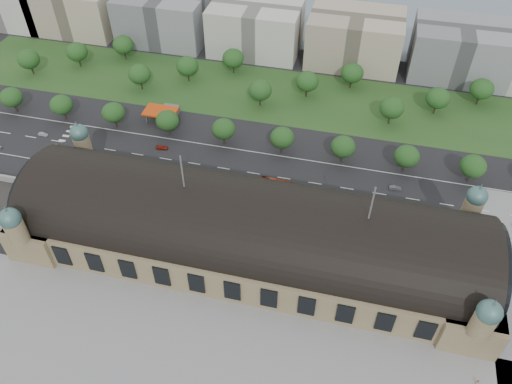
% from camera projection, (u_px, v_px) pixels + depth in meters
% --- Properties ---
extents(ground, '(900.00, 900.00, 0.00)m').
position_uv_depth(ground, '(249.00, 252.00, 164.45)').
color(ground, black).
rests_on(ground, ground).
extents(station, '(150.00, 48.40, 44.30)m').
position_uv_depth(station, '(249.00, 232.00, 157.27)').
color(station, '#8D7D57').
rests_on(station, ground).
extents(road_slab, '(260.00, 26.00, 0.10)m').
position_uv_depth(road_slab, '(224.00, 168.00, 194.25)').
color(road_slab, black).
rests_on(road_slab, ground).
extents(grass_belt, '(300.00, 45.00, 0.10)m').
position_uv_depth(grass_belt, '(267.00, 94.00, 231.67)').
color(grass_belt, '#244B1E').
rests_on(grass_belt, ground).
extents(petrol_station, '(14.00, 13.00, 5.05)m').
position_uv_depth(petrol_station, '(166.00, 111.00, 216.89)').
color(petrol_station, '#C73E0B').
rests_on(petrol_station, ground).
extents(office_0, '(45.00, 32.00, 24.00)m').
position_uv_depth(office_0, '(12.00, 0.00, 277.26)').
color(office_0, beige).
rests_on(office_0, ground).
extents(office_1, '(45.00, 32.00, 24.00)m').
position_uv_depth(office_1, '(77.00, 7.00, 270.51)').
color(office_1, '#B6A98F').
rests_on(office_1, ground).
extents(office_2, '(45.00, 32.00, 24.00)m').
position_uv_depth(office_2, '(164.00, 17.00, 262.08)').
color(office_2, gray).
rests_on(office_2, ground).
extents(office_3, '(45.00, 32.00, 24.00)m').
position_uv_depth(office_3, '(256.00, 27.00, 253.65)').
color(office_3, beige).
rests_on(office_3, ground).
extents(office_4, '(45.00, 32.00, 24.00)m').
position_uv_depth(office_4, '(355.00, 38.00, 245.21)').
color(office_4, '#B6A98F').
rests_on(office_4, ground).
extents(office_5, '(45.00, 32.00, 24.00)m').
position_uv_depth(office_5, '(460.00, 50.00, 236.78)').
color(office_5, gray).
rests_on(office_5, ground).
extents(tree_row_0, '(9.60, 9.60, 11.52)m').
position_uv_depth(tree_row_0, '(11.00, 97.00, 216.37)').
color(tree_row_0, '#2D2116').
rests_on(tree_row_0, ground).
extents(tree_row_1, '(9.60, 9.60, 11.52)m').
position_uv_depth(tree_row_1, '(61.00, 105.00, 212.32)').
color(tree_row_1, '#2D2116').
rests_on(tree_row_1, ground).
extents(tree_row_2, '(9.60, 9.60, 11.52)m').
position_uv_depth(tree_row_2, '(113.00, 113.00, 208.27)').
color(tree_row_2, '#2D2116').
rests_on(tree_row_2, ground).
extents(tree_row_3, '(9.60, 9.60, 11.52)m').
position_uv_depth(tree_row_3, '(167.00, 121.00, 204.23)').
color(tree_row_3, '#2D2116').
rests_on(tree_row_3, ground).
extents(tree_row_4, '(9.60, 9.60, 11.52)m').
position_uv_depth(tree_row_4, '(224.00, 129.00, 200.18)').
color(tree_row_4, '#2D2116').
rests_on(tree_row_4, ground).
extents(tree_row_5, '(9.60, 9.60, 11.52)m').
position_uv_depth(tree_row_5, '(282.00, 138.00, 196.13)').
color(tree_row_5, '#2D2116').
rests_on(tree_row_5, ground).
extents(tree_row_6, '(9.60, 9.60, 11.52)m').
position_uv_depth(tree_row_6, '(343.00, 147.00, 192.08)').
color(tree_row_6, '#2D2116').
rests_on(tree_row_6, ground).
extents(tree_row_7, '(9.60, 9.60, 11.52)m').
position_uv_depth(tree_row_7, '(407.00, 156.00, 188.03)').
color(tree_row_7, '#2D2116').
rests_on(tree_row_7, ground).
extents(tree_row_8, '(9.60, 9.60, 11.52)m').
position_uv_depth(tree_row_8, '(473.00, 166.00, 183.98)').
color(tree_row_8, '#2D2116').
rests_on(tree_row_8, ground).
extents(tree_belt_0, '(10.40, 10.40, 12.48)m').
position_uv_depth(tree_belt_0, '(29.00, 59.00, 238.49)').
color(tree_belt_0, '#2D2116').
rests_on(tree_belt_0, ground).
extents(tree_belt_1, '(10.40, 10.40, 12.48)m').
position_uv_depth(tree_belt_1, '(77.00, 52.00, 243.64)').
color(tree_belt_1, '#2D2116').
rests_on(tree_belt_1, ground).
extents(tree_belt_2, '(10.40, 10.40, 12.48)m').
position_uv_depth(tree_belt_2, '(123.00, 45.00, 248.78)').
color(tree_belt_2, '#2D2116').
rests_on(tree_belt_2, ground).
extents(tree_belt_3, '(10.40, 10.40, 12.48)m').
position_uv_depth(tree_belt_3, '(139.00, 74.00, 228.88)').
color(tree_belt_3, '#2D2116').
rests_on(tree_belt_3, ground).
extents(tree_belt_4, '(10.40, 10.40, 12.48)m').
position_uv_depth(tree_belt_4, '(187.00, 66.00, 234.02)').
color(tree_belt_4, '#2D2116').
rests_on(tree_belt_4, ground).
extents(tree_belt_5, '(10.40, 10.40, 12.48)m').
position_uv_depth(tree_belt_5, '(233.00, 58.00, 239.16)').
color(tree_belt_5, '#2D2116').
rests_on(tree_belt_5, ground).
extents(tree_belt_6, '(10.40, 10.40, 12.48)m').
position_uv_depth(tree_belt_6, '(260.00, 90.00, 219.26)').
color(tree_belt_6, '#2D2116').
rests_on(tree_belt_6, ground).
extents(tree_belt_7, '(10.40, 10.40, 12.48)m').
position_uv_depth(tree_belt_7, '(307.00, 81.00, 224.41)').
color(tree_belt_7, '#2D2116').
rests_on(tree_belt_7, ground).
extents(tree_belt_8, '(10.40, 10.40, 12.48)m').
position_uv_depth(tree_belt_8, '(352.00, 73.00, 229.55)').
color(tree_belt_8, '#2D2116').
rests_on(tree_belt_8, ground).
extents(tree_belt_9, '(10.40, 10.40, 12.48)m').
position_uv_depth(tree_belt_9, '(392.00, 108.00, 209.65)').
color(tree_belt_9, '#2D2116').
rests_on(tree_belt_9, ground).
extents(tree_belt_10, '(10.40, 10.40, 12.48)m').
position_uv_depth(tree_belt_10, '(438.00, 98.00, 214.79)').
color(tree_belt_10, '#2D2116').
rests_on(tree_belt_10, ground).
extents(tree_belt_11, '(10.40, 10.40, 12.48)m').
position_uv_depth(tree_belt_11, '(482.00, 89.00, 219.93)').
color(tree_belt_11, '#2D2116').
rests_on(tree_belt_11, ground).
extents(traffic_car_1, '(4.03, 1.47, 1.32)m').
position_uv_depth(traffic_car_1, '(43.00, 134.00, 208.68)').
color(traffic_car_1, '#979AA0').
rests_on(traffic_car_1, ground).
extents(traffic_car_2, '(5.75, 2.99, 1.55)m').
position_uv_depth(traffic_car_2, '(90.00, 152.00, 200.42)').
color(traffic_car_2, black).
rests_on(traffic_car_2, ground).
extents(traffic_car_3, '(5.07, 2.53, 1.42)m').
position_uv_depth(traffic_car_3, '(162.00, 148.00, 202.35)').
color(traffic_car_3, maroon).
rests_on(traffic_car_3, ground).
extents(traffic_car_4, '(4.15, 1.84, 1.39)m').
position_uv_depth(traffic_car_4, '(279.00, 187.00, 185.63)').
color(traffic_car_4, '#1A1947').
rests_on(traffic_car_4, ground).
extents(traffic_car_5, '(4.67, 1.92, 1.50)m').
position_uv_depth(traffic_car_5, '(395.00, 188.00, 185.30)').
color(traffic_car_5, '#505357').
rests_on(traffic_car_5, ground).
extents(parked_car_0, '(5.04, 3.22, 1.57)m').
position_uv_depth(parked_car_0, '(129.00, 175.00, 190.33)').
color(parked_car_0, black).
rests_on(parked_car_0, ground).
extents(parked_car_1, '(5.64, 4.03, 1.43)m').
position_uv_depth(parked_car_1, '(82.00, 167.00, 193.73)').
color(parked_car_1, maroon).
rests_on(parked_car_1, ground).
extents(parked_car_2, '(5.99, 4.71, 1.62)m').
position_uv_depth(parked_car_2, '(141.00, 177.00, 189.50)').
color(parked_car_2, '#1B284C').
rests_on(parked_car_2, ground).
extents(parked_car_3, '(4.66, 4.10, 1.52)m').
position_uv_depth(parked_car_3, '(115.00, 173.00, 191.38)').
color(parked_car_3, '#5B5C63').
rests_on(parked_car_3, ground).
extents(parked_car_4, '(4.88, 3.99, 1.56)m').
position_uv_depth(parked_car_4, '(147.00, 178.00, 189.12)').
color(parked_car_4, white).
rests_on(parked_car_4, ground).
extents(parked_car_5, '(5.71, 4.80, 1.45)m').
position_uv_depth(parked_car_5, '(132.00, 183.00, 187.13)').
color(parked_car_5, '#999AA1').
rests_on(parked_car_5, ground).
extents(parked_car_6, '(5.32, 4.61, 1.47)m').
position_uv_depth(parked_car_6, '(184.00, 190.00, 184.40)').
color(parked_car_6, black).
rests_on(parked_car_6, ground).
extents(bus_west, '(13.70, 3.96, 3.77)m').
position_uv_depth(bus_west, '(276.00, 184.00, 185.01)').
color(bus_west, '#B3391C').
rests_on(bus_west, ground).
extents(bus_mid, '(13.66, 3.85, 3.76)m').
position_uv_depth(bus_mid, '(331.00, 201.00, 178.69)').
color(bus_mid, silver).
rests_on(bus_mid, ground).
extents(bus_east, '(11.79, 3.67, 3.23)m').
position_uv_depth(bus_east, '(366.00, 210.00, 176.06)').
color(bus_east, '#BCB5AF').
rests_on(bus_east, ground).
extents(pedestrian_0, '(0.97, 0.74, 1.75)m').
position_uv_depth(pedestrian_0, '(477.00, 382.00, 131.90)').
color(pedestrian_0, gray).
rests_on(pedestrian_0, ground).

